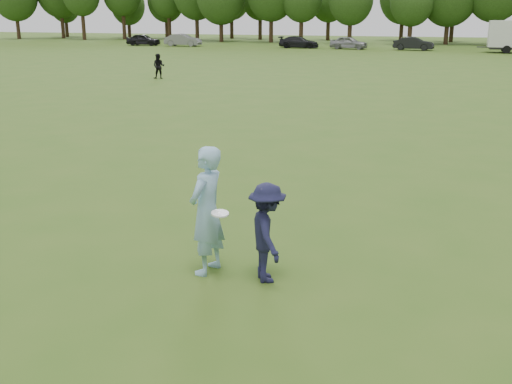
{
  "coord_description": "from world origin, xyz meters",
  "views": [
    {
      "loc": [
        3.41,
        -8.25,
        4.02
      ],
      "look_at": [
        0.5,
        0.98,
        1.1
      ],
      "focal_mm": 42.0,
      "sensor_mm": 36.0,
      "label": 1
    }
  ],
  "objects_px": {
    "car_a": "(143,40)",
    "car_b": "(183,40)",
    "defender": "(267,233)",
    "thrower": "(207,211)",
    "car_f": "(414,44)",
    "player_far_a": "(159,66)",
    "car_e": "(349,43)",
    "car_d": "(299,42)"
  },
  "relations": [
    {
      "from": "car_f",
      "to": "car_b",
      "type": "bearing_deg",
      "value": 96.76
    },
    {
      "from": "player_far_a",
      "to": "defender",
      "type": "bearing_deg",
      "value": -72.16
    },
    {
      "from": "car_b",
      "to": "car_f",
      "type": "bearing_deg",
      "value": -93.12
    },
    {
      "from": "car_e",
      "to": "player_far_a",
      "type": "bearing_deg",
      "value": 175.38
    },
    {
      "from": "car_f",
      "to": "thrower",
      "type": "bearing_deg",
      "value": -173.33
    },
    {
      "from": "car_a",
      "to": "car_b",
      "type": "height_order",
      "value": "car_b"
    },
    {
      "from": "thrower",
      "to": "car_f",
      "type": "xyz_separation_m",
      "value": [
        -0.38,
        60.97,
        -0.32
      ]
    },
    {
      "from": "player_far_a",
      "to": "thrower",
      "type": "bearing_deg",
      "value": -73.82
    },
    {
      "from": "car_a",
      "to": "car_b",
      "type": "relative_size",
      "value": 0.94
    },
    {
      "from": "car_a",
      "to": "car_e",
      "type": "height_order",
      "value": "car_e"
    },
    {
      "from": "car_d",
      "to": "car_f",
      "type": "bearing_deg",
      "value": -93.29
    },
    {
      "from": "defender",
      "to": "car_e",
      "type": "bearing_deg",
      "value": -21.25
    },
    {
      "from": "thrower",
      "to": "car_a",
      "type": "xyz_separation_m",
      "value": [
        -33.09,
        60.75,
        -0.32
      ]
    },
    {
      "from": "player_far_a",
      "to": "car_d",
      "type": "height_order",
      "value": "player_far_a"
    },
    {
      "from": "defender",
      "to": "player_far_a",
      "type": "xyz_separation_m",
      "value": [
        -14.81,
        26.18,
        -0.01
      ]
    },
    {
      "from": "car_e",
      "to": "car_f",
      "type": "distance_m",
      "value": 7.09
    },
    {
      "from": "defender",
      "to": "car_f",
      "type": "height_order",
      "value": "defender"
    },
    {
      "from": "defender",
      "to": "car_a",
      "type": "relative_size",
      "value": 0.37
    },
    {
      "from": "player_far_a",
      "to": "car_d",
      "type": "relative_size",
      "value": 0.33
    },
    {
      "from": "player_far_a",
      "to": "car_a",
      "type": "relative_size",
      "value": 0.37
    },
    {
      "from": "defender",
      "to": "car_a",
      "type": "distance_m",
      "value": 69.67
    },
    {
      "from": "car_e",
      "to": "thrower",
      "type": "bearing_deg",
      "value": -167.27
    },
    {
      "from": "car_b",
      "to": "car_d",
      "type": "distance_m",
      "value": 14.4
    },
    {
      "from": "defender",
      "to": "player_far_a",
      "type": "bearing_deg",
      "value": 0.35
    },
    {
      "from": "player_far_a",
      "to": "car_f",
      "type": "height_order",
      "value": "player_far_a"
    },
    {
      "from": "car_e",
      "to": "car_f",
      "type": "bearing_deg",
      "value": -83.83
    },
    {
      "from": "thrower",
      "to": "car_a",
      "type": "distance_m",
      "value": 69.18
    },
    {
      "from": "car_b",
      "to": "car_d",
      "type": "xyz_separation_m",
      "value": [
        14.39,
        0.52,
        -0.07
      ]
    },
    {
      "from": "thrower",
      "to": "car_b",
      "type": "distance_m",
      "value": 66.79
    },
    {
      "from": "thrower",
      "to": "defender",
      "type": "bearing_deg",
      "value": 98.79
    },
    {
      "from": "defender",
      "to": "car_b",
      "type": "bearing_deg",
      "value": -3.86
    },
    {
      "from": "thrower",
      "to": "player_far_a",
      "type": "bearing_deg",
      "value": -142.64
    },
    {
      "from": "car_e",
      "to": "car_f",
      "type": "relative_size",
      "value": 0.97
    },
    {
      "from": "car_a",
      "to": "player_far_a",
      "type": "bearing_deg",
      "value": -154.9
    },
    {
      "from": "defender",
      "to": "thrower",
      "type": "bearing_deg",
      "value": 60.12
    },
    {
      "from": "car_f",
      "to": "car_e",
      "type": "bearing_deg",
      "value": 96.74
    },
    {
      "from": "thrower",
      "to": "car_b",
      "type": "bearing_deg",
      "value": -145.95
    },
    {
      "from": "car_e",
      "to": "car_b",
      "type": "bearing_deg",
      "value": 96.18
    },
    {
      "from": "car_a",
      "to": "car_b",
      "type": "xyz_separation_m",
      "value": [
        5.37,
        0.02,
        0.02
      ]
    },
    {
      "from": "defender",
      "to": "car_a",
      "type": "height_order",
      "value": "defender"
    },
    {
      "from": "thrower",
      "to": "player_far_a",
      "type": "relative_size",
      "value": 1.34
    },
    {
      "from": "thrower",
      "to": "car_e",
      "type": "xyz_separation_m",
      "value": [
        -7.47,
        60.92,
        -0.32
      ]
    }
  ]
}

